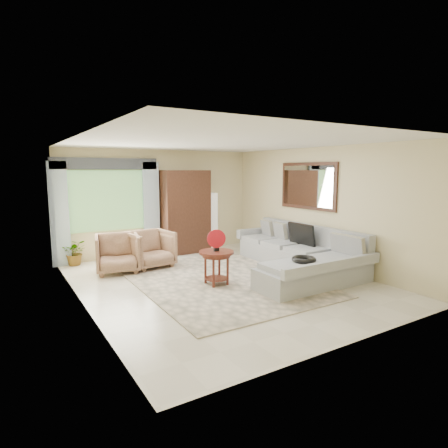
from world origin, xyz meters
TOP-DOWN VIEW (x-y plane):
  - ground at (0.00, 0.00)m, footprint 6.00×6.00m
  - area_rug at (-0.01, 0.06)m, footprint 3.05×4.04m
  - sectional_sofa at (1.78, -0.18)m, footprint 2.30×3.46m
  - tv_screen at (2.05, 0.07)m, footprint 0.14×0.74m
  - garden_hose at (1.00, -1.12)m, footprint 0.43×0.43m
  - coffee_table at (-0.19, -0.11)m, footprint 0.64×0.64m
  - red_disc at (-0.19, -0.11)m, footprint 0.33×0.15m
  - armchair_left at (-1.49, 1.72)m, footprint 1.03×1.05m
  - armchair_right at (-0.76, 1.76)m, footprint 0.95×0.97m
  - potted_plant at (-2.13, 2.81)m, footprint 0.61×0.56m
  - armoire at (0.55, 2.72)m, footprint 1.20×0.55m
  - floor_lamp at (1.35, 2.78)m, footprint 0.24×0.24m
  - window at (-1.35, 2.97)m, footprint 1.80×0.04m
  - curtain_left at (-2.40, 2.88)m, footprint 0.40×0.08m
  - curtain_right at (-0.30, 2.88)m, footprint 0.40×0.08m
  - valance at (-1.35, 2.90)m, footprint 2.40×0.12m
  - wall_mirror at (2.46, 0.35)m, footprint 0.05×1.70m

SIDE VIEW (x-z plane):
  - ground at x=0.00m, z-range 0.00..0.00m
  - area_rug at x=-0.01m, z-range 0.00..0.02m
  - sectional_sofa at x=1.78m, z-range -0.17..0.73m
  - potted_plant at x=-2.13m, z-range 0.00..0.58m
  - coffee_table at x=-0.19m, z-range 0.02..0.66m
  - armchair_left at x=-1.49m, z-range 0.00..0.80m
  - armchair_right at x=-0.76m, z-range 0.00..0.80m
  - garden_hose at x=1.00m, z-range 0.50..0.59m
  - tv_screen at x=2.05m, z-range 0.48..0.96m
  - floor_lamp at x=1.35m, z-range 0.00..1.50m
  - red_disc at x=-0.19m, z-range 0.70..1.04m
  - armoire at x=0.55m, z-range 0.00..2.10m
  - curtain_left at x=-2.40m, z-range 0.00..2.30m
  - curtain_right at x=-0.30m, z-range 0.00..2.30m
  - window at x=-1.35m, z-range 0.70..2.10m
  - wall_mirror at x=2.46m, z-range 1.22..2.27m
  - valance at x=-1.35m, z-range 2.12..2.38m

